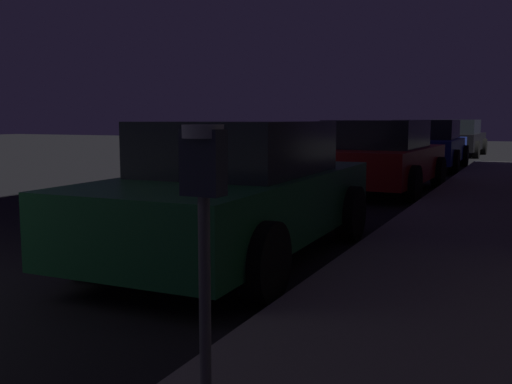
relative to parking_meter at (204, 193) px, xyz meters
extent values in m
cylinder|color=#59595B|center=(0.00, 0.00, -0.49)|extent=(0.06, 0.06, 0.96)
cube|color=#232838|center=(0.00, 0.00, 0.14)|extent=(0.19, 0.11, 0.30)
cylinder|color=#999EA5|center=(0.00, 0.00, 0.28)|extent=(0.19, 0.19, 0.06)
cube|color=black|center=(-0.06, 0.00, 0.18)|extent=(0.01, 0.08, 0.11)
cube|color=#19592D|center=(-1.44, 3.11, -0.55)|extent=(1.82, 4.26, 0.64)
cube|color=#1E2328|center=(-1.44, 3.14, 0.03)|extent=(1.56, 2.03, 0.56)
cylinder|color=black|center=(-2.34, 4.40, -0.79)|extent=(0.24, 0.67, 0.66)
cylinder|color=black|center=(-0.60, 4.44, -0.79)|extent=(0.24, 0.67, 0.66)
cylinder|color=black|center=(-2.28, 1.78, -0.79)|extent=(0.24, 0.67, 0.66)
cylinder|color=black|center=(-0.54, 1.82, -0.79)|extent=(0.24, 0.67, 0.66)
cube|color=maroon|center=(-1.44, 9.29, -0.55)|extent=(2.01, 4.10, 0.64)
cube|color=#1E2328|center=(-1.44, 9.14, 0.03)|extent=(1.72, 2.06, 0.56)
cylinder|color=black|center=(-2.35, 10.57, -0.79)|extent=(0.24, 0.67, 0.66)
cylinder|color=black|center=(-0.45, 10.51, -0.79)|extent=(0.24, 0.67, 0.66)
cylinder|color=black|center=(-2.43, 8.06, -0.79)|extent=(0.24, 0.67, 0.66)
cylinder|color=black|center=(-0.53, 8.00, -0.79)|extent=(0.24, 0.67, 0.66)
cube|color=navy|center=(-1.44, 15.17, -0.55)|extent=(1.86, 4.43, 0.64)
cube|color=#1E2328|center=(-1.43, 15.02, 0.03)|extent=(1.61, 2.22, 0.56)
cylinder|color=black|center=(-2.37, 16.52, -0.79)|extent=(0.23, 0.66, 0.66)
cylinder|color=black|center=(-0.55, 16.55, -0.79)|extent=(0.23, 0.66, 0.66)
cylinder|color=black|center=(-2.32, 13.79, -0.79)|extent=(0.23, 0.66, 0.66)
cylinder|color=black|center=(-0.51, 13.82, -0.79)|extent=(0.23, 0.66, 0.66)
cube|color=black|center=(-1.44, 22.00, -0.55)|extent=(1.91, 4.41, 0.64)
cube|color=#1E2328|center=(-1.44, 21.94, 0.03)|extent=(1.65, 2.31, 0.56)
cylinder|color=black|center=(-2.32, 23.37, -0.79)|extent=(0.24, 0.66, 0.66)
cylinder|color=black|center=(-0.49, 23.33, -0.79)|extent=(0.24, 0.66, 0.66)
cylinder|color=black|center=(-2.38, 20.67, -0.79)|extent=(0.24, 0.66, 0.66)
cylinder|color=black|center=(-0.55, 20.63, -0.79)|extent=(0.24, 0.66, 0.66)
camera|label=1|loc=(1.34, -2.25, 0.33)|focal=40.72mm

